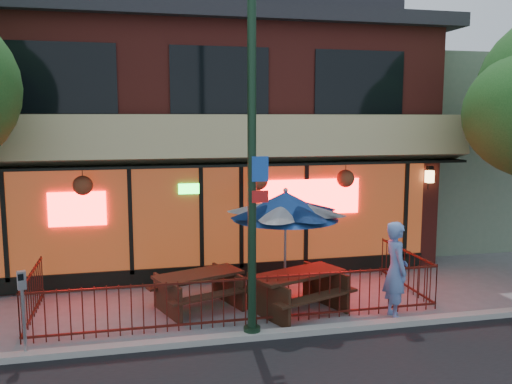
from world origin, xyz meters
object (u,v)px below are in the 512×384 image
patio_umbrella (285,205)px  picnic_table_right (298,286)px  picnic_table_left (199,285)px  street_light (252,171)px  parking_meter_near (23,299)px  pedestrian (396,270)px

patio_umbrella → picnic_table_right: bearing=-70.6°
picnic_table_right → patio_umbrella: size_ratio=0.93×
picnic_table_left → patio_umbrella: bearing=-5.6°
street_light → parking_meter_near: bearing=180.0°
street_light → picnic_table_left: street_light is taller
street_light → patio_umbrella: (1.08, 1.55, -0.92)m
street_light → parking_meter_near: street_light is taller
picnic_table_left → pedestrian: (3.89, -1.40, 0.49)m
pedestrian → parking_meter_near: bearing=98.8°
patio_umbrella → parking_meter_near: 5.44m
parking_meter_near → picnic_table_right: bearing=11.9°
patio_umbrella → pedestrian: (2.02, -1.21, -1.22)m
picnic_table_left → parking_meter_near: parking_meter_near is taller
picnic_table_left → parking_meter_near: bearing=-151.6°
picnic_table_right → street_light: bearing=-138.2°
picnic_table_right → pedestrian: size_ratio=1.21×
street_light → picnic_table_right: bearing=41.8°
picnic_table_right → patio_umbrella: bearing=109.4°
street_light → picnic_table_right: size_ratio=2.86×
pedestrian → parking_meter_near: size_ratio=1.32×
picnic_table_right → parking_meter_near: size_ratio=1.59×
picnic_table_left → picnic_table_right: (2.03, -0.63, 0.04)m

